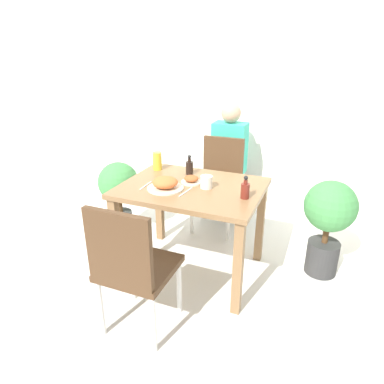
# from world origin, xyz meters

# --- Properties ---
(ground_plane) EXTENTS (16.00, 16.00, 0.00)m
(ground_plane) POSITION_xyz_m (0.00, 0.00, 0.00)
(ground_plane) COLOR silver
(wall_back) EXTENTS (8.00, 0.05, 2.60)m
(wall_back) POSITION_xyz_m (0.00, 1.60, 1.30)
(wall_back) COLOR white
(wall_back) RESTS_ON ground_plane
(dining_table) EXTENTS (1.02, 0.79, 0.72)m
(dining_table) POSITION_xyz_m (0.00, 0.00, 0.61)
(dining_table) COLOR olive
(dining_table) RESTS_ON ground_plane
(chair_near) EXTENTS (0.42, 0.42, 0.88)m
(chair_near) POSITION_xyz_m (-0.07, -0.75, 0.49)
(chair_near) COLOR #4C331E
(chair_near) RESTS_ON ground_plane
(chair_far) EXTENTS (0.42, 0.42, 0.88)m
(chair_far) POSITION_xyz_m (-0.05, 0.80, 0.49)
(chair_far) COLOR #4C331E
(chair_far) RESTS_ON ground_plane
(food_plate) EXTENTS (0.26, 0.26, 0.09)m
(food_plate) POSITION_xyz_m (-0.15, -0.13, 0.76)
(food_plate) COLOR beige
(food_plate) RESTS_ON dining_table
(side_plate) EXTENTS (0.15, 0.15, 0.06)m
(side_plate) POSITION_xyz_m (-0.03, 0.05, 0.75)
(side_plate) COLOR beige
(side_plate) RESTS_ON dining_table
(drink_cup) EXTENTS (0.09, 0.09, 0.09)m
(drink_cup) POSITION_xyz_m (0.11, -0.00, 0.77)
(drink_cup) COLOR silver
(drink_cup) RESTS_ON dining_table
(juice_glass) EXTENTS (0.07, 0.07, 0.15)m
(juice_glass) POSITION_xyz_m (-0.41, 0.23, 0.80)
(juice_glass) COLOR gold
(juice_glass) RESTS_ON dining_table
(sauce_bottle) EXTENTS (0.06, 0.06, 0.16)m
(sauce_bottle) POSITION_xyz_m (-0.12, 0.23, 0.78)
(sauce_bottle) COLOR black
(sauce_bottle) RESTS_ON dining_table
(condiment_bottle) EXTENTS (0.06, 0.06, 0.16)m
(condiment_bottle) POSITION_xyz_m (0.41, -0.08, 0.78)
(condiment_bottle) COLOR maroon
(condiment_bottle) RESTS_ON dining_table
(fork_utensil) EXTENTS (0.01, 0.17, 0.00)m
(fork_utensil) POSITION_xyz_m (-0.31, -0.13, 0.73)
(fork_utensil) COLOR silver
(fork_utensil) RESTS_ON dining_table
(spoon_utensil) EXTENTS (0.03, 0.18, 0.00)m
(spoon_utensil) POSITION_xyz_m (0.01, -0.13, 0.73)
(spoon_utensil) COLOR silver
(spoon_utensil) RESTS_ON dining_table
(potted_plant_left) EXTENTS (0.37, 0.37, 0.71)m
(potted_plant_left) POSITION_xyz_m (-0.84, 0.29, 0.46)
(potted_plant_left) COLOR #333333
(potted_plant_left) RESTS_ON ground_plane
(potted_plant_right) EXTENTS (0.39, 0.39, 0.77)m
(potted_plant_right) POSITION_xyz_m (0.97, 0.35, 0.48)
(potted_plant_right) COLOR #333333
(potted_plant_right) RESTS_ON ground_plane
(person_figure) EXTENTS (0.34, 0.22, 1.17)m
(person_figure) POSITION_xyz_m (-0.06, 1.17, 0.58)
(person_figure) COLOR #2D3347
(person_figure) RESTS_ON ground_plane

